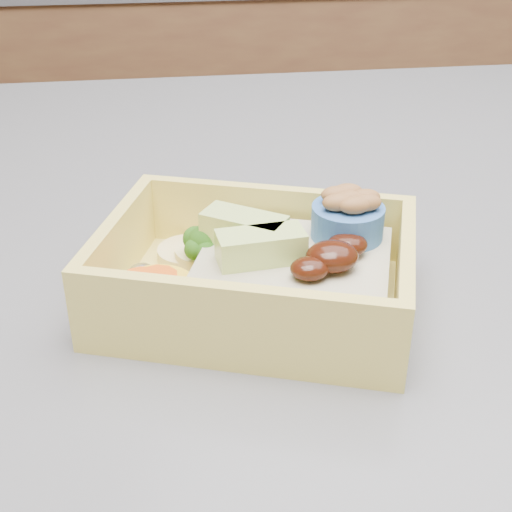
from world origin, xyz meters
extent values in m
cube|color=brown|center=(0.00, 1.20, 0.45)|extent=(3.20, 0.60, 0.90)
cube|color=#EAD461|center=(0.17, -0.15, 0.92)|extent=(0.20, 0.17, 0.01)
cube|color=#EAD461|center=(0.19, -0.10, 0.95)|extent=(0.16, 0.06, 0.04)
cube|color=#EAD461|center=(0.15, -0.20, 0.95)|extent=(0.16, 0.06, 0.04)
cube|color=#EAD461|center=(0.24, -0.18, 0.95)|extent=(0.04, 0.10, 0.04)
cube|color=#EAD461|center=(0.09, -0.13, 0.95)|extent=(0.04, 0.10, 0.04)
cube|color=tan|center=(0.19, -0.16, 0.94)|extent=(0.13, 0.12, 0.03)
ellipsoid|color=black|center=(0.21, -0.17, 0.96)|extent=(0.03, 0.03, 0.02)
ellipsoid|color=black|center=(0.22, -0.16, 0.96)|extent=(0.03, 0.02, 0.01)
ellipsoid|color=black|center=(0.19, -0.18, 0.96)|extent=(0.02, 0.02, 0.01)
cube|color=#C4E075|center=(0.17, -0.16, 0.96)|extent=(0.05, 0.02, 0.02)
cube|color=#C4E075|center=(0.17, -0.14, 0.96)|extent=(0.05, 0.04, 0.02)
cylinder|color=#7AB15F|center=(0.14, -0.13, 0.93)|extent=(0.01, 0.01, 0.01)
sphere|color=#285E15|center=(0.14, -0.13, 0.95)|extent=(0.02, 0.02, 0.02)
sphere|color=#285E15|center=(0.15, -0.13, 0.95)|extent=(0.01, 0.01, 0.01)
sphere|color=#285E15|center=(0.14, -0.12, 0.95)|extent=(0.01, 0.01, 0.01)
sphere|color=#285E15|center=(0.14, -0.14, 0.95)|extent=(0.01, 0.01, 0.01)
sphere|color=#285E15|center=(0.14, -0.13, 0.95)|extent=(0.01, 0.01, 0.01)
sphere|color=#285E15|center=(0.15, -0.12, 0.95)|extent=(0.01, 0.01, 0.01)
cylinder|color=yellow|center=(0.12, -0.16, 0.94)|extent=(0.04, 0.04, 0.02)
cylinder|color=#F25C14|center=(0.12, -0.16, 0.95)|extent=(0.02, 0.02, 0.00)
cylinder|color=#F25C14|center=(0.11, -0.16, 0.95)|extent=(0.02, 0.02, 0.00)
cylinder|color=#DBC07E|center=(0.13, -0.11, 0.93)|extent=(0.04, 0.04, 0.01)
cylinder|color=#DBC07E|center=(0.15, -0.12, 0.94)|extent=(0.04, 0.04, 0.01)
ellipsoid|color=silver|center=(0.17, -0.11, 0.94)|extent=(0.02, 0.02, 0.02)
ellipsoid|color=silver|center=(0.11, -0.14, 0.94)|extent=(0.02, 0.02, 0.02)
cylinder|color=#3363AF|center=(0.22, -0.14, 0.96)|extent=(0.04, 0.04, 0.02)
ellipsoid|color=brown|center=(0.22, -0.14, 0.98)|extent=(0.02, 0.02, 0.01)
ellipsoid|color=brown|center=(0.23, -0.14, 0.98)|extent=(0.02, 0.02, 0.01)
ellipsoid|color=brown|center=(0.22, -0.13, 0.98)|extent=(0.02, 0.02, 0.01)
ellipsoid|color=brown|center=(0.22, -0.15, 0.98)|extent=(0.02, 0.02, 0.01)
ellipsoid|color=brown|center=(0.22, -0.14, 0.98)|extent=(0.02, 0.02, 0.01)
ellipsoid|color=brown|center=(0.23, -0.14, 0.98)|extent=(0.02, 0.02, 0.01)
ellipsoid|color=brown|center=(0.22, -0.13, 0.98)|extent=(0.02, 0.02, 0.01)
camera|label=1|loc=(0.12, -0.48, 1.14)|focal=50.00mm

